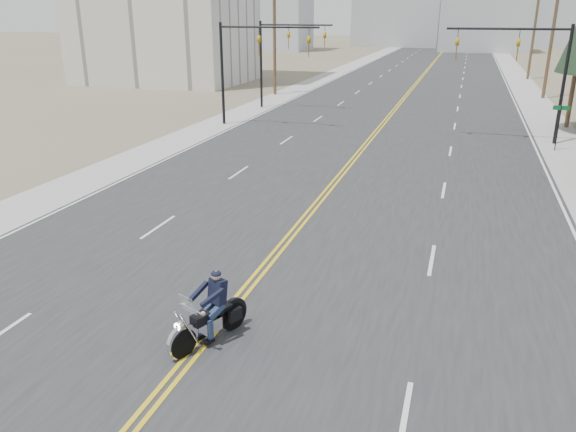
{
  "coord_description": "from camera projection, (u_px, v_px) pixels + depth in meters",
  "views": [
    {
      "loc": [
        5.5,
        -5.28,
        7.57
      ],
      "look_at": [
        0.58,
        10.45,
        1.6
      ],
      "focal_mm": 35.0,
      "sensor_mm": 36.0,
      "label": 1
    }
  ],
  "objects": [
    {
      "name": "motorcyclist",
      "position": [
        208.0,
        309.0,
        13.41
      ],
      "size": [
        1.81,
        2.52,
        1.81
      ],
      "primitive_type": null,
      "rotation": [
        0.0,
        0.0,
        2.75
      ],
      "color": "black",
      "rests_on": "ground"
    },
    {
      "name": "sidewalk_right",
      "position": [
        519.0,
        79.0,
        68.45
      ],
      "size": [
        3.0,
        200.0,
        0.01
      ],
      "primitive_type": "cube",
      "color": "#A5A5A0",
      "rests_on": "ground"
    },
    {
      "name": "traffic_mast_far",
      "position": [
        280.0,
        48.0,
        45.71
      ],
      "size": [
        6.1,
        0.26,
        7.0
      ],
      "color": "black",
      "rests_on": "ground"
    },
    {
      "name": "street_sign",
      "position": [
        559.0,
        120.0,
        32.14
      ],
      "size": [
        0.9,
        0.06,
        2.62
      ],
      "color": "black",
      "rests_on": "ground"
    },
    {
      "name": "haze_bldg_b",
      "position": [
        486.0,
        16.0,
        116.41
      ],
      "size": [
        18.0,
        14.0,
        14.0
      ],
      "primitive_type": "cube",
      "color": "#ADB2B7",
      "rests_on": "ground"
    },
    {
      "name": "road",
      "position": [
        422.0,
        76.0,
        71.68
      ],
      "size": [
        20.0,
        200.0,
        0.01
      ],
      "primitive_type": "cube",
      "color": "#303033",
      "rests_on": "ground"
    },
    {
      "name": "utility_pole_left",
      "position": [
        274.0,
        36.0,
        53.58
      ],
      "size": [
        2.2,
        0.3,
        10.5
      ],
      "color": "brown",
      "rests_on": "ground"
    },
    {
      "name": "utility_pole_e",
      "position": [
        534.0,
        30.0,
        66.22
      ],
      "size": [
        2.2,
        0.3,
        11.0
      ],
      "color": "brown",
      "rests_on": "ground"
    },
    {
      "name": "traffic_mast_right",
      "position": [
        530.0,
        60.0,
        33.38
      ],
      "size": [
        7.1,
        0.26,
        7.0
      ],
      "color": "black",
      "rests_on": "ground"
    },
    {
      "name": "traffic_mast_left",
      "position": [
        249.0,
        54.0,
        38.41
      ],
      "size": [
        7.1,
        0.26,
        7.0
      ],
      "color": "black",
      "rests_on": "ground"
    },
    {
      "name": "sidewalk_left",
      "position": [
        335.0,
        73.0,
        74.9
      ],
      "size": [
        3.0,
        200.0,
        0.01
      ],
      "primitive_type": "cube",
      "color": "#A5A5A0",
      "rests_on": "ground"
    },
    {
      "name": "haze_bldg_e",
      "position": [
        558.0,
        20.0,
        134.42
      ],
      "size": [
        14.0,
        14.0,
        12.0
      ],
      "primitive_type": "cube",
      "color": "#B7BCC6",
      "rests_on": "ground"
    },
    {
      "name": "utility_pole_d",
      "position": [
        553.0,
        32.0,
        50.88
      ],
      "size": [
        2.2,
        0.3,
        11.5
      ],
      "color": "brown",
      "rests_on": "ground"
    },
    {
      "name": "haze_bldg_f",
      "position": [
        236.0,
        11.0,
        136.82
      ],
      "size": [
        12.0,
        12.0,
        16.0
      ],
      "primitive_type": "cube",
      "color": "#ADB2B7",
      "rests_on": "ground"
    }
  ]
}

